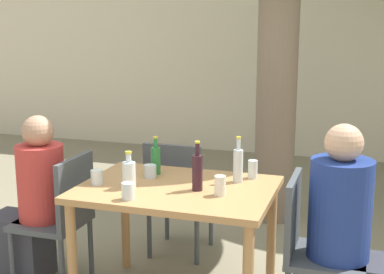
# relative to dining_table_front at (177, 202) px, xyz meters

# --- Properties ---
(cafe_building_wall) EXTENTS (10.00, 0.08, 2.80)m
(cafe_building_wall) POSITION_rel_dining_table_front_xyz_m (0.00, 4.21, 0.72)
(cafe_building_wall) COLOR beige
(cafe_building_wall) RESTS_ON ground_plane
(dining_table_front) EXTENTS (1.19, 0.86, 0.78)m
(dining_table_front) POSITION_rel_dining_table_front_xyz_m (0.00, 0.00, 0.00)
(dining_table_front) COLOR #B27F4C
(dining_table_front) RESTS_ON ground_plane
(patio_chair_0) EXTENTS (0.44, 0.44, 0.90)m
(patio_chair_0) POSITION_rel_dining_table_front_xyz_m (-0.83, 0.00, -0.17)
(patio_chair_0) COLOR #474C51
(patio_chair_0) RESTS_ON ground_plane
(patio_chair_1) EXTENTS (0.44, 0.44, 0.90)m
(patio_chair_1) POSITION_rel_dining_table_front_xyz_m (0.83, 0.00, -0.17)
(patio_chair_1) COLOR #474C51
(patio_chair_1) RESTS_ON ground_plane
(patio_chair_2) EXTENTS (0.44, 0.44, 0.90)m
(patio_chair_2) POSITION_rel_dining_table_front_xyz_m (-0.24, 0.66, -0.17)
(patio_chair_2) COLOR #474C51
(patio_chair_2) RESTS_ON ground_plane
(person_seated_0) EXTENTS (0.56, 0.32, 1.17)m
(person_seated_0) POSITION_rel_dining_table_front_xyz_m (-1.07, -0.00, -0.16)
(person_seated_0) COLOR #383842
(person_seated_0) RESTS_ON ground_plane
(person_seated_1) EXTENTS (0.58, 0.35, 1.23)m
(person_seated_1) POSITION_rel_dining_table_front_xyz_m (1.06, -0.00, -0.13)
(person_seated_1) COLOR #383842
(person_seated_1) RESTS_ON ground_plane
(water_bottle_0) EXTENTS (0.08, 0.08, 0.23)m
(water_bottle_0) POSITION_rel_dining_table_front_xyz_m (-0.26, -0.12, 0.19)
(water_bottle_0) COLOR silver
(water_bottle_0) RESTS_ON dining_table_front
(green_bottle_1) EXTENTS (0.06, 0.06, 0.26)m
(green_bottle_1) POSITION_rel_dining_table_front_xyz_m (-0.23, 0.22, 0.20)
(green_bottle_1) COLOR #287A38
(green_bottle_1) RESTS_ON dining_table_front
(wine_bottle_2) EXTENTS (0.06, 0.06, 0.30)m
(wine_bottle_2) POSITION_rel_dining_table_front_xyz_m (0.14, -0.03, 0.22)
(wine_bottle_2) COLOR #331923
(wine_bottle_2) RESTS_ON dining_table_front
(water_bottle_3) EXTENTS (0.06, 0.06, 0.29)m
(water_bottle_3) POSITION_rel_dining_table_front_xyz_m (0.34, 0.21, 0.21)
(water_bottle_3) COLOR silver
(water_bottle_3) RESTS_ON dining_table_front
(drinking_glass_0) EXTENTS (0.08, 0.08, 0.09)m
(drinking_glass_0) POSITION_rel_dining_table_front_xyz_m (-0.23, 0.13, 0.14)
(drinking_glass_0) COLOR silver
(drinking_glass_0) RESTS_ON dining_table_front
(drinking_glass_1) EXTENTS (0.07, 0.07, 0.09)m
(drinking_glass_1) POSITION_rel_dining_table_front_xyz_m (-0.49, -0.12, 0.15)
(drinking_glass_1) COLOR silver
(drinking_glass_1) RESTS_ON dining_table_front
(drinking_glass_2) EXTENTS (0.07, 0.07, 0.10)m
(drinking_glass_2) POSITION_rel_dining_table_front_xyz_m (-0.18, -0.32, 0.15)
(drinking_glass_2) COLOR silver
(drinking_glass_2) RESTS_ON dining_table_front
(drinking_glass_3) EXTENTS (0.07, 0.07, 0.12)m
(drinking_glass_3) POSITION_rel_dining_table_front_xyz_m (0.30, -0.09, 0.16)
(drinking_glass_3) COLOR silver
(drinking_glass_3) RESTS_ON dining_table_front
(drinking_glass_4) EXTENTS (0.06, 0.06, 0.12)m
(drinking_glass_4) POSITION_rel_dining_table_front_xyz_m (0.41, 0.32, 0.16)
(drinking_glass_4) COLOR silver
(drinking_glass_4) RESTS_ON dining_table_front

